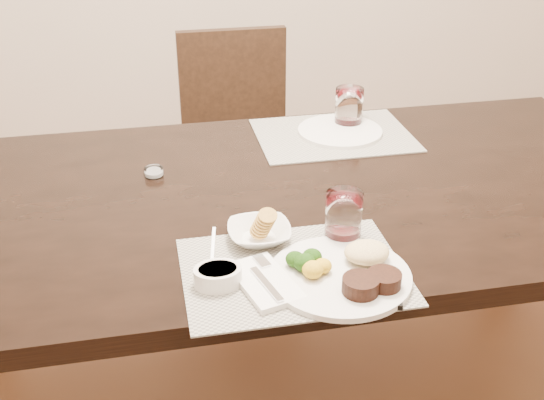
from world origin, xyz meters
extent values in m
cube|color=black|center=(0.00, 0.00, 0.72)|extent=(2.00, 1.00, 0.05)
cube|color=black|center=(0.92, 0.42, 0.35)|extent=(0.08, 0.08, 0.70)
cube|color=black|center=(0.00, 0.85, 0.43)|extent=(0.42, 0.42, 0.04)
cube|color=black|center=(-0.18, 0.67, 0.21)|extent=(0.04, 0.04, 0.41)
cube|color=black|center=(0.18, 0.67, 0.21)|extent=(0.04, 0.04, 0.41)
cube|color=black|center=(-0.18, 1.03, 0.21)|extent=(0.04, 0.04, 0.41)
cube|color=black|center=(0.18, 1.03, 0.21)|extent=(0.04, 0.04, 0.41)
cube|color=black|center=(0.00, 1.04, 0.68)|extent=(0.42, 0.04, 0.45)
cube|color=gray|center=(-0.08, -0.36, 0.75)|extent=(0.46, 0.34, 0.00)
cube|color=gray|center=(0.20, 0.31, 0.75)|extent=(0.46, 0.34, 0.00)
cylinder|color=silver|center=(0.00, -0.41, 0.76)|extent=(0.29, 0.29, 0.01)
cylinder|color=black|center=(0.03, -0.48, 0.78)|extent=(0.07, 0.07, 0.03)
cylinder|color=black|center=(0.08, -0.47, 0.78)|extent=(0.07, 0.07, 0.03)
ellipsoid|color=#E3D088|center=(0.07, -0.38, 0.79)|extent=(0.10, 0.08, 0.04)
ellipsoid|color=#1C420C|center=(-0.06, -0.39, 0.79)|extent=(0.05, 0.05, 0.04)
ellipsoid|color=gold|center=(-0.05, -0.41, 0.78)|extent=(0.04, 0.04, 0.04)
cube|color=silver|center=(-0.15, -0.40, 0.76)|extent=(0.14, 0.20, 0.01)
cube|color=silver|center=(-0.15, -0.42, 0.77)|extent=(0.05, 0.12, 0.01)
cube|color=silver|center=(-0.14, -0.34, 0.77)|extent=(0.03, 0.05, 0.00)
cube|color=silver|center=(0.10, -0.39, 0.76)|extent=(0.05, 0.13, 0.00)
cube|color=black|center=(0.10, -0.49, 0.76)|extent=(0.05, 0.09, 0.01)
imported|color=silver|center=(-0.13, -0.23, 0.77)|extent=(0.15, 0.15, 0.03)
cylinder|color=#AC7B36|center=(-0.13, -0.23, 0.80)|extent=(0.04, 0.05, 0.04)
cylinder|color=silver|center=(-0.24, -0.38, 0.77)|extent=(0.10, 0.10, 0.04)
cylinder|color=#0D3B10|center=(-0.24, -0.38, 0.79)|extent=(0.08, 0.08, 0.01)
cube|color=silver|center=(-0.24, -0.32, 0.81)|extent=(0.01, 0.06, 0.05)
cylinder|color=white|center=(0.06, -0.26, 0.81)|extent=(0.08, 0.08, 0.11)
cylinder|color=#380507|center=(0.06, -0.26, 0.77)|extent=(0.07, 0.07, 0.03)
cylinder|color=silver|center=(0.22, 0.32, 0.76)|extent=(0.25, 0.25, 0.01)
cylinder|color=white|center=(0.27, 0.38, 0.81)|extent=(0.09, 0.09, 0.12)
cylinder|color=#380507|center=(0.27, 0.38, 0.77)|extent=(0.07, 0.07, 0.03)
cylinder|color=white|center=(-0.34, 0.15, 0.76)|extent=(0.05, 0.05, 0.02)
cylinder|color=silver|center=(-0.34, 0.15, 0.76)|extent=(0.04, 0.04, 0.01)
camera|label=1|loc=(-0.36, -1.51, 1.56)|focal=45.00mm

